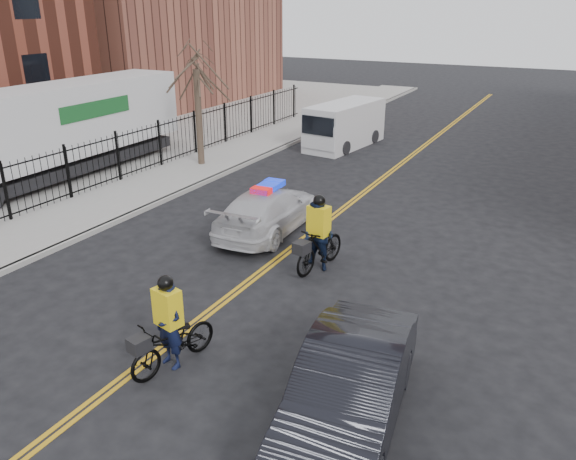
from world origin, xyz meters
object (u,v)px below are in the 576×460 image
(dark_sedan, at_px, (349,389))
(cargo_van, at_px, (343,126))
(cyclist_near, at_px, (170,335))
(cyclist_far, at_px, (318,240))
(semi_trailer, at_px, (58,127))
(police_cruiser, at_px, (268,210))

(dark_sedan, height_order, cargo_van, cargo_van)
(cyclist_near, bearing_deg, dark_sedan, 12.99)
(dark_sedan, height_order, cyclist_far, cyclist_far)
(cargo_van, distance_m, semi_trailer, 13.11)
(cargo_van, relative_size, cyclist_near, 2.52)
(police_cruiser, relative_size, cyclist_far, 2.27)
(police_cruiser, relative_size, semi_trailer, 0.41)
(police_cruiser, relative_size, dark_sedan, 1.04)
(dark_sedan, xyz_separation_m, cargo_van, (-7.85, 18.52, 0.28))
(cargo_van, relative_size, cyclist_far, 2.48)
(cyclist_far, bearing_deg, cargo_van, 119.84)
(cyclist_far, bearing_deg, dark_sedan, -50.34)
(police_cruiser, height_order, dark_sedan, police_cruiser)
(semi_trailer, bearing_deg, cyclist_near, -34.65)
(cargo_van, distance_m, cyclist_far, 14.05)
(police_cruiser, relative_size, cyclist_near, 2.30)
(police_cruiser, height_order, cyclist_near, cyclist_near)
(semi_trailer, relative_size, cyclist_far, 5.59)
(cyclist_far, bearing_deg, cyclist_near, -87.60)
(cyclist_near, height_order, cyclist_far, cyclist_far)
(cyclist_near, distance_m, cyclist_far, 5.36)
(cyclist_near, bearing_deg, semi_trailer, 158.99)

